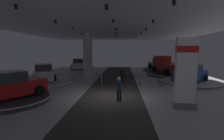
% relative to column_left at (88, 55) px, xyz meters
% --- Properties ---
extents(ground, '(24.00, 44.00, 0.06)m').
position_rel_column_left_xyz_m(ground, '(3.52, -8.36, -2.77)').
color(ground, '#B2B2B7').
extents(ceiling_with_spotlights, '(24.00, 44.00, 0.39)m').
position_rel_column_left_xyz_m(ceiling_with_spotlights, '(3.52, -8.36, 2.80)').
color(ceiling_with_spotlights, silver).
extents(column_left, '(1.12, 1.12, 5.50)m').
position_rel_column_left_xyz_m(column_left, '(0.00, 0.00, 0.00)').
color(column_left, silver).
rests_on(column_left, ground).
extents(brand_sign_pylon, '(1.33, 0.78, 4.07)m').
position_rel_column_left_xyz_m(brand_sign_pylon, '(7.89, -10.45, -0.65)').
color(brand_sign_pylon, slate).
rests_on(brand_sign_pylon, ground).
extents(display_platform_mid_left, '(5.95, 5.95, 0.24)m').
position_rel_column_left_xyz_m(display_platform_mid_left, '(-4.03, -3.28, -2.61)').
color(display_platform_mid_left, silver).
rests_on(display_platform_mid_left, ground).
extents(display_car_mid_left, '(3.57, 4.56, 1.71)m').
position_rel_column_left_xyz_m(display_car_mid_left, '(-4.02, -3.30, -1.74)').
color(display_car_mid_left, silver).
rests_on(display_car_mid_left, display_platform_mid_left).
extents(display_platform_far_right, '(5.68, 5.68, 0.29)m').
position_rel_column_left_xyz_m(display_platform_far_right, '(10.33, 2.43, -2.59)').
color(display_platform_far_right, '#333338').
rests_on(display_platform_far_right, ground).
extents(pickup_truck_far_right, '(3.65, 5.65, 2.30)m').
position_rel_column_left_xyz_m(pickup_truck_far_right, '(10.25, 2.74, -1.53)').
color(pickup_truck_far_right, maroon).
rests_on(pickup_truck_far_right, display_platform_far_right).
extents(display_platform_mid_right, '(6.00, 6.00, 0.23)m').
position_rel_column_left_xyz_m(display_platform_mid_right, '(11.07, -3.12, -2.62)').
color(display_platform_mid_right, '#B7B7BC').
rests_on(display_platform_mid_right, ground).
extents(display_car_mid_right, '(4.21, 4.27, 1.71)m').
position_rel_column_left_xyz_m(display_car_mid_right, '(11.10, -3.10, -1.76)').
color(display_car_mid_right, navy).
rests_on(display_car_mid_right, display_platform_mid_right).
extents(display_platform_deep_left, '(4.84, 4.84, 0.27)m').
position_rel_column_left_xyz_m(display_platform_deep_left, '(-3.21, 7.62, -2.60)').
color(display_platform_deep_left, silver).
rests_on(display_platform_deep_left, ground).
extents(display_car_deep_left, '(2.63, 4.39, 1.71)m').
position_rel_column_left_xyz_m(display_car_deep_left, '(-3.21, 7.59, -1.72)').
color(display_car_deep_left, silver).
rests_on(display_car_deep_left, display_platform_deep_left).
extents(display_platform_deep_right, '(5.75, 5.75, 0.35)m').
position_rel_column_left_xyz_m(display_platform_deep_right, '(10.54, 7.81, -2.56)').
color(display_platform_deep_right, '#333338').
rests_on(display_platform_deep_right, ground).
extents(display_car_deep_right, '(3.86, 4.48, 1.71)m').
position_rel_column_left_xyz_m(display_car_deep_right, '(10.53, 7.84, -1.63)').
color(display_car_deep_right, silver).
rests_on(display_car_deep_right, display_platform_deep_right).
extents(display_platform_near_left, '(4.87, 4.87, 0.30)m').
position_rel_column_left_xyz_m(display_platform_near_left, '(-2.89, -10.08, -2.58)').
color(display_platform_near_left, '#333338').
rests_on(display_platform_near_left, ground).
extents(display_car_near_left, '(3.75, 4.52, 1.71)m').
position_rel_column_left_xyz_m(display_car_near_left, '(-2.91, -10.11, -1.69)').
color(display_car_near_left, red).
rests_on(display_car_near_left, display_platform_near_left).
extents(visitor_walking_near, '(0.32, 0.32, 1.59)m').
position_rel_column_left_xyz_m(visitor_walking_near, '(4.09, -9.47, -1.84)').
color(visitor_walking_near, black).
rests_on(visitor_walking_near, ground).
extents(visitor_walking_far, '(0.32, 0.32, 1.59)m').
position_rel_column_left_xyz_m(visitor_walking_far, '(4.21, -3.14, -1.84)').
color(visitor_walking_far, black).
rests_on(visitor_walking_far, ground).
extents(stanchion_a, '(0.28, 0.28, 1.01)m').
position_rel_column_left_xyz_m(stanchion_a, '(6.00, -3.95, -2.38)').
color(stanchion_a, '#333338').
rests_on(stanchion_a, ground).
extents(stanchion_b, '(0.28, 0.28, 1.01)m').
position_rel_column_left_xyz_m(stanchion_b, '(2.30, -4.54, -2.38)').
color(stanchion_b, '#333338').
rests_on(stanchion_b, ground).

